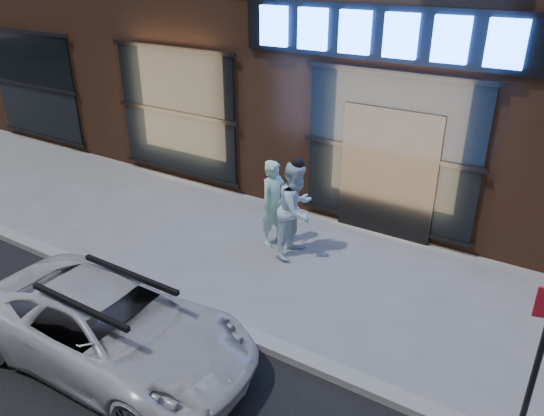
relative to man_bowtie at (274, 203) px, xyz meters
The scene contains 6 objects.
ground 3.05m from the man_bowtie, 58.50° to the right, with size 90.00×90.00×0.00m, color slate.
curb 3.03m from the man_bowtie, 58.50° to the right, with size 60.00×0.25×0.12m, color gray.
man_bowtie is the anchor object (origin of this frame).
man_cap 0.54m from the man_bowtie, 13.27° to the right, with size 0.83×0.65×1.71m, color white.
white_suv 3.78m from the man_bowtie, 90.78° to the right, with size 1.77×3.84×1.07m, color silver.
sign_post 5.18m from the man_bowtie, 27.82° to the right, with size 0.32×0.12×2.03m.
Camera 1 is at (2.97, -4.71, 4.77)m, focal length 35.00 mm.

